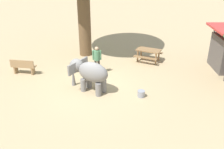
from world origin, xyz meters
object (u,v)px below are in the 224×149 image
at_px(person_handler, 97,58).
at_px(wooden_bench, 23,66).
at_px(picnic_table_near, 148,52).
at_px(elephant, 89,72).
at_px(feed_bucket, 141,94).

xyz_separation_m(person_handler, wooden_bench, (0.06, -4.21, -0.48)).
height_order(wooden_bench, picnic_table_near, wooden_bench).
xyz_separation_m(elephant, picnic_table_near, (-3.89, 3.46, -0.40)).
bearing_deg(picnic_table_near, elephant, -105.51).
distance_m(elephant, picnic_table_near, 5.22).
bearing_deg(elephant, feed_bucket, -162.95).
bearing_deg(picnic_table_near, wooden_bench, -139.18).
xyz_separation_m(elephant, wooden_bench, (-1.95, -3.94, -0.52)).
bearing_deg(picnic_table_near, person_handler, -123.30).
bearing_deg(wooden_bench, person_handler, 9.78).
relative_size(wooden_bench, picnic_table_near, 0.72).
xyz_separation_m(elephant, feed_bucket, (0.67, 2.53, -0.83)).
xyz_separation_m(person_handler, feed_bucket, (2.68, 2.25, -0.79)).
bearing_deg(person_handler, wooden_bench, -87.10).
xyz_separation_m(elephant, person_handler, (-2.01, 0.27, -0.04)).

